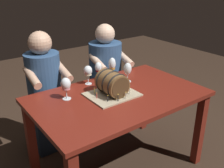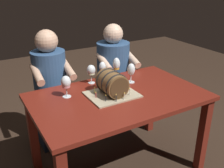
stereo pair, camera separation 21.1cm
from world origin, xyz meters
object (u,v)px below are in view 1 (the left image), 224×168
(dining_table, at_px, (118,106))
(wine_glass_white, at_px, (88,71))
(barrel_cake, at_px, (112,85))
(wine_glass_rose, at_px, (66,85))
(wine_glass_red, at_px, (98,68))
(person_seated_left, at_px, (46,97))
(person_seated_right, at_px, (106,80))
(wine_glass_amber, at_px, (112,65))
(wine_glass_empty, at_px, (128,69))

(dining_table, xyz_separation_m, wine_glass_white, (-0.08, 0.34, 0.23))
(dining_table, relative_size, wine_glass_white, 8.16)
(barrel_cake, height_order, wine_glass_rose, barrel_cake)
(wine_glass_red, bearing_deg, person_seated_left, 141.37)
(barrel_cake, relative_size, person_seated_right, 0.34)
(wine_glass_white, bearing_deg, barrel_cake, -83.95)
(person_seated_left, bearing_deg, dining_table, -62.93)
(wine_glass_rose, relative_size, wine_glass_amber, 0.88)
(dining_table, relative_size, wine_glass_empty, 7.81)
(barrel_cake, relative_size, wine_glass_white, 2.30)
(barrel_cake, bearing_deg, wine_glass_empty, 27.79)
(wine_glass_rose, relative_size, wine_glass_empty, 1.00)
(person_seated_right, bearing_deg, person_seated_left, -179.98)
(wine_glass_empty, distance_m, person_seated_right, 0.62)
(person_seated_left, bearing_deg, wine_glass_red, -38.63)
(wine_glass_rose, distance_m, wine_glass_red, 0.47)
(wine_glass_rose, distance_m, wine_glass_empty, 0.62)
(dining_table, relative_size, wine_glass_rose, 7.81)
(dining_table, height_order, person_seated_right, person_seated_right)
(person_seated_left, bearing_deg, wine_glass_amber, -35.57)
(barrel_cake, relative_size, wine_glass_rose, 2.20)
(dining_table, xyz_separation_m, person_seated_left, (-0.36, 0.70, -0.09))
(wine_glass_white, height_order, wine_glass_amber, wine_glass_amber)
(wine_glass_red, bearing_deg, wine_glass_rose, -156.01)
(wine_glass_red, bearing_deg, dining_table, -97.65)
(wine_glass_red, bearing_deg, person_seated_right, 46.74)
(dining_table, xyz_separation_m, wine_glass_rose, (-0.38, 0.18, 0.23))
(dining_table, height_order, wine_glass_red, wine_glass_red)
(dining_table, height_order, wine_glass_amber, wine_glass_amber)
(wine_glass_rose, height_order, wine_glass_empty, same)
(wine_glass_red, distance_m, person_seated_right, 0.54)
(wine_glass_white, distance_m, wine_glass_red, 0.14)
(wine_glass_amber, height_order, wine_glass_red, wine_glass_amber)
(barrel_cake, relative_size, wine_glass_empty, 2.20)
(wine_glass_red, height_order, person_seated_left, person_seated_left)
(wine_glass_red, xyz_separation_m, person_seated_right, (0.31, 0.33, -0.30))
(wine_glass_empty, relative_size, wine_glass_white, 1.04)
(wine_glass_amber, bearing_deg, dining_table, -118.01)
(barrel_cake, distance_m, wine_glass_empty, 0.33)
(wine_glass_white, height_order, person_seated_left, person_seated_left)
(barrel_cake, height_order, wine_glass_amber, barrel_cake)
(dining_table, height_order, wine_glass_empty, wine_glass_empty)
(barrel_cake, xyz_separation_m, person_seated_right, (0.41, 0.68, -0.28))
(wine_glass_empty, distance_m, wine_glass_amber, 0.16)
(wine_glass_red, bearing_deg, wine_glass_white, -166.38)
(barrel_cake, bearing_deg, person_seated_right, 59.01)
(dining_table, relative_size, wine_glass_red, 8.24)
(person_seated_right, bearing_deg, wine_glass_red, -133.26)
(wine_glass_rose, distance_m, wine_glass_white, 0.34)
(dining_table, relative_size, barrel_cake, 3.55)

